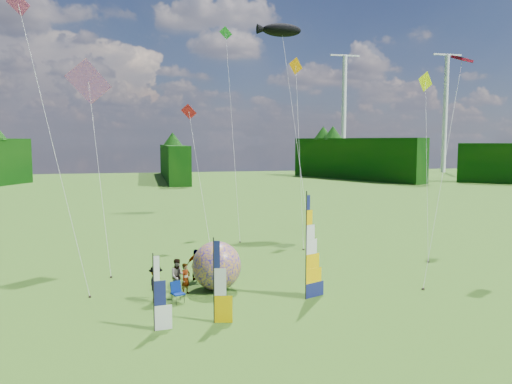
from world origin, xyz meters
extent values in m
plane|color=#42731B|center=(0.00, 0.00, 0.00)|extent=(220.00, 220.00, 0.00)
sphere|color=#200FA6|center=(-2.80, 5.74, 1.33)|extent=(3.44, 3.44, 2.67)
imported|color=#66594C|center=(-4.51, 5.34, 0.83)|extent=(0.71, 0.70, 1.65)
imported|color=#66594C|center=(-4.90, 5.53, 0.94)|extent=(0.97, 0.59, 1.87)
imported|color=#66594C|center=(-6.09, 4.33, 0.94)|extent=(0.72, 1.28, 1.88)
imported|color=#66594C|center=(-3.70, 7.80, 0.92)|extent=(1.16, 0.89, 1.84)
camera|label=1|loc=(-6.66, -20.63, 8.09)|focal=35.00mm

